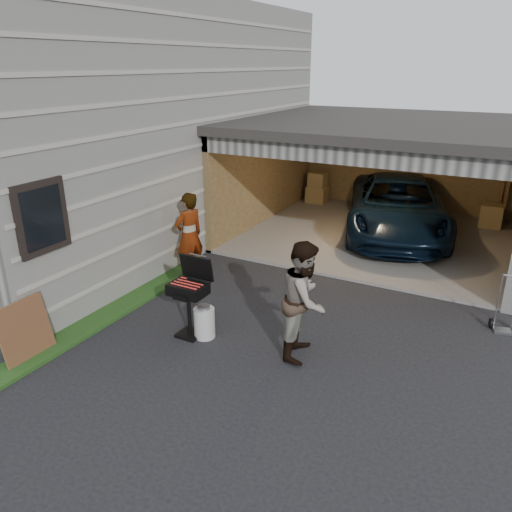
% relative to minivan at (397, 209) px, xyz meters
% --- Properties ---
extents(ground, '(80.00, 80.00, 0.00)m').
position_rel_minivan_xyz_m(ground, '(-1.10, -6.85, -0.71)').
color(ground, black).
rests_on(ground, ground).
extents(house, '(7.00, 11.00, 5.50)m').
position_rel_minivan_xyz_m(house, '(-7.10, -2.85, 2.04)').
color(house, '#474744').
rests_on(house, ground).
extents(groundcover_strip, '(0.50, 8.00, 0.06)m').
position_rel_minivan_xyz_m(groundcover_strip, '(-3.35, -7.85, -0.68)').
color(groundcover_strip, '#193814').
rests_on(groundcover_strip, ground).
extents(garage, '(6.80, 6.30, 2.90)m').
position_rel_minivan_xyz_m(garage, '(-0.33, -0.06, 1.16)').
color(garage, '#605E59').
rests_on(garage, ground).
extents(minivan, '(3.64, 5.55, 1.42)m').
position_rel_minivan_xyz_m(minivan, '(0.00, 0.00, 0.00)').
color(minivan, black).
rests_on(minivan, ground).
extents(woman, '(0.61, 0.75, 1.78)m').
position_rel_minivan_xyz_m(woman, '(-3.09, -4.65, 0.18)').
color(woman, '#C9E8FD').
rests_on(woman, ground).
extents(man, '(0.81, 0.97, 1.81)m').
position_rel_minivan_xyz_m(man, '(0.13, -6.27, 0.19)').
color(man, '#48221C').
rests_on(man, ground).
extents(bbq_grill, '(0.59, 0.51, 1.30)m').
position_rel_minivan_xyz_m(bbq_grill, '(-1.70, -6.62, 0.07)').
color(bbq_grill, black).
rests_on(bbq_grill, ground).
extents(propane_tank, '(0.42, 0.42, 0.51)m').
position_rel_minivan_xyz_m(propane_tank, '(-1.46, -6.57, -0.46)').
color(propane_tank, silver).
rests_on(propane_tank, ground).
extents(plywood_panel, '(0.23, 0.83, 0.92)m').
position_rel_minivan_xyz_m(plywood_panel, '(-3.44, -8.35, -0.25)').
color(plywood_panel, '#532D1C').
rests_on(plywood_panel, ground).
extents(hand_truck, '(0.44, 0.39, 0.99)m').
position_rel_minivan_xyz_m(hand_truck, '(2.78, -4.05, -0.52)').
color(hand_truck, gray).
rests_on(hand_truck, ground).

